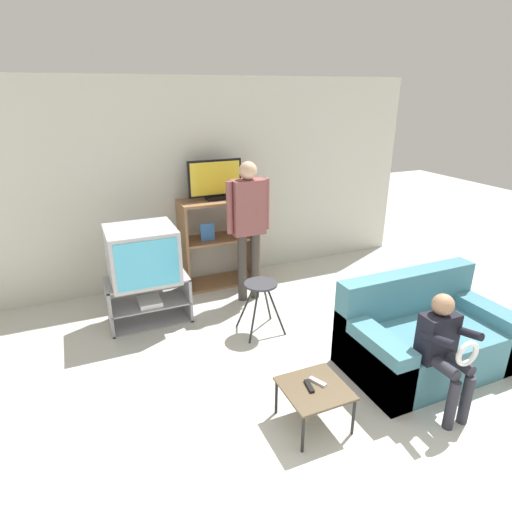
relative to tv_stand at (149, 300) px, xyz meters
name	(u,v)px	position (x,y,z in m)	size (l,w,h in m)	color
ground_plane	(355,496)	(0.79, -2.77, -0.26)	(18.00, 18.00, 0.00)	beige
wall_back	(190,185)	(0.79, 0.96, 1.04)	(6.40, 0.06, 2.60)	beige
tv_stand	(149,300)	(0.00, 0.00, 0.00)	(0.88, 0.46, 0.52)	#939399
television_main	(142,254)	(-0.02, -0.01, 0.56)	(0.70, 0.64, 0.58)	#B2B2B7
media_shelf	(219,242)	(1.06, 0.66, 0.33)	(0.98, 0.44, 1.15)	#8E6642
television_flat	(215,181)	(1.04, 0.69, 1.13)	(0.69, 0.20, 0.49)	black
folding_stool	(261,292)	(1.05, -0.68, 0.21)	(0.44, 0.39, 0.57)	black
snack_table	(315,391)	(0.87, -2.11, 0.05)	(0.48, 0.48, 0.34)	brown
remote_control_black	(309,386)	(0.83, -2.09, 0.09)	(0.04, 0.14, 0.02)	black
remote_control_white	(318,382)	(0.91, -2.07, 0.09)	(0.04, 0.14, 0.02)	silver
couch	(424,338)	(2.20, -1.84, 0.03)	(1.50, 0.88, 0.84)	teal
person_standing_adult	(248,219)	(1.23, 0.08, 0.78)	(0.53, 0.21, 1.70)	#3D3833
person_seated_child	(444,346)	(1.88, -2.34, 0.33)	(0.33, 0.43, 0.99)	#2D2D38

